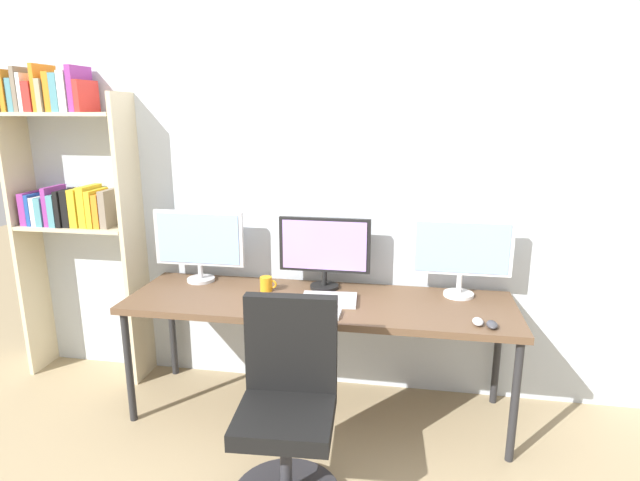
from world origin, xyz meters
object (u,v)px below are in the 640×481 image
Objects in this scene: mouse_left_side at (478,322)px; laptop_closed at (329,300)px; office_chair at (288,423)px; keyboard_main at (311,313)px; bookshelf at (69,187)px; desk at (319,307)px; monitor_left at (199,242)px; coffee_mug at (267,284)px; mouse_right_side at (492,325)px; monitor_center at (324,249)px; monitor_right at (461,252)px.

laptop_closed is at bearing 166.60° from mouse_left_side.
keyboard_main is at bearing 88.32° from office_chair.
office_chair is (1.70, -0.98, -0.93)m from bookshelf.
monitor_left reaches higher than desk.
bookshelf is at bearing 174.53° from coffee_mug.
keyboard_main is 1.00× the size of laptop_closed.
mouse_right_side reaches higher than keyboard_main.
bookshelf is 1.49m from coffee_mug.
mouse_right_side is 0.91× the size of coffee_mug.
keyboard_main reaches higher than desk.
monitor_center reaches higher than coffee_mug.
monitor_right is 0.83m from laptop_closed.
mouse_right_side is at bearing -14.32° from desk.
monitor_right is at bearing 12.82° from laptop_closed.
coffee_mug is at bearing 136.47° from keyboard_main.
office_chair is 9.34× the size of coffee_mug.
mouse_left_side is (0.89, -0.21, 0.07)m from desk.
office_chair is 1.39m from monitor_left.
monitor_left is 0.97m from keyboard_main.
monitor_right is at bearing 28.23° from keyboard_main.
keyboard_main is 0.48m from coffee_mug.
monitor_center is (1.72, -0.02, -0.34)m from bookshelf.
office_chair is 10.31× the size of mouse_left_side.
keyboard_main is at bearing 179.19° from mouse_right_side.
keyboard_main is at bearing -90.00° from desk.
monitor_right reaches higher than desk.
office_chair is 3.09× the size of laptop_closed.
mouse_right_side reaches higher than desk.
bookshelf reaches higher than coffee_mug.
desk is 0.91m from mouse_left_side.
monitor_center is 5.94× the size of mouse_left_side.
coffee_mug is (-0.41, 0.12, 0.03)m from laptop_closed.
monitor_center is at bearing 180.00° from monitor_right.
laptop_closed is (-0.89, 0.22, -0.00)m from mouse_right_side.
monitor_right is at bearing -0.00° from monitor_left.
monitor_center is (0.82, -0.00, -0.01)m from monitor_left.
monitor_right is (0.84, 0.96, 0.61)m from office_chair.
monitor_right is at bearing 14.45° from desk.
coffee_mug is (0.48, -0.11, -0.22)m from monitor_left.
mouse_left_side is at bearing -25.71° from monitor_center.
bookshelf reaches higher than mouse_right_side.
coffee_mug is at bearing 165.27° from mouse_right_side.
desk is 0.24m from keyboard_main.
bookshelf reaches higher than monitor_left.
monitor_left is 1.01× the size of monitor_right.
laptop_closed is (1.79, -0.25, -0.58)m from bookshelf.
keyboard_main is (0.02, 0.52, 0.35)m from office_chair.
monitor_right reaches higher than laptop_closed.
keyboard_main is (-0.82, -0.44, -0.26)m from monitor_right.
monitor_center reaches higher than laptop_closed.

